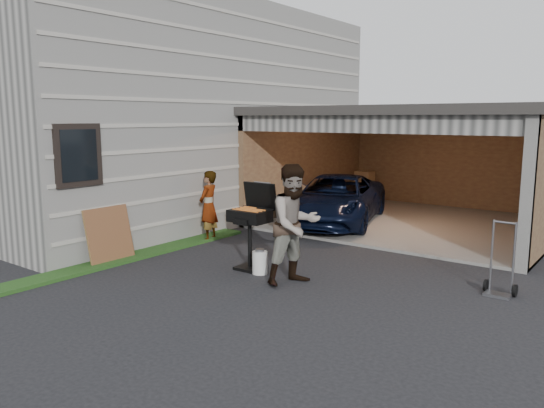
{
  "coord_description": "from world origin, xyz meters",
  "views": [
    {
      "loc": [
        5.8,
        -6.13,
        2.65
      ],
      "look_at": [
        0.26,
        1.19,
        1.15
      ],
      "focal_mm": 35.0,
      "sensor_mm": 36.0,
      "label": 1
    }
  ],
  "objects_px": {
    "man": "(295,225)",
    "propane_tank": "(260,263)",
    "plywood_panel": "(109,235)",
    "bbq_grill": "(251,219)",
    "minivan": "(336,202)",
    "hand_truck": "(500,281)",
    "woman": "(209,206)"
  },
  "relations": [
    {
      "from": "man",
      "to": "propane_tank",
      "type": "bearing_deg",
      "value": 103.98
    },
    {
      "from": "man",
      "to": "plywood_panel",
      "type": "bearing_deg",
      "value": 126.35
    },
    {
      "from": "bbq_grill",
      "to": "man",
      "type": "bearing_deg",
      "value": -11.7
    },
    {
      "from": "minivan",
      "to": "hand_truck",
      "type": "height_order",
      "value": "minivan"
    },
    {
      "from": "bbq_grill",
      "to": "plywood_panel",
      "type": "bearing_deg",
      "value": -152.21
    },
    {
      "from": "woman",
      "to": "plywood_panel",
      "type": "xyz_separation_m",
      "value": [
        -0.24,
        -2.38,
        -0.25
      ]
    },
    {
      "from": "bbq_grill",
      "to": "woman",
      "type": "bearing_deg",
      "value": 151.81
    },
    {
      "from": "woman",
      "to": "man",
      "type": "distance_m",
      "value": 3.49
    },
    {
      "from": "bbq_grill",
      "to": "hand_truck",
      "type": "height_order",
      "value": "bbq_grill"
    },
    {
      "from": "woman",
      "to": "plywood_panel",
      "type": "bearing_deg",
      "value": -20.73
    },
    {
      "from": "minivan",
      "to": "man",
      "type": "bearing_deg",
      "value": -84.65
    },
    {
      "from": "minivan",
      "to": "propane_tank",
      "type": "xyz_separation_m",
      "value": [
        1.12,
        -4.44,
        -0.39
      ]
    },
    {
      "from": "minivan",
      "to": "woman",
      "type": "height_order",
      "value": "woman"
    },
    {
      "from": "propane_tank",
      "to": "minivan",
      "type": "bearing_deg",
      "value": 104.1
    },
    {
      "from": "woman",
      "to": "hand_truck",
      "type": "distance_m",
      "value": 6.03
    },
    {
      "from": "propane_tank",
      "to": "hand_truck",
      "type": "relative_size",
      "value": 0.35
    },
    {
      "from": "man",
      "to": "plywood_panel",
      "type": "distance_m",
      "value": 3.62
    },
    {
      "from": "minivan",
      "to": "bbq_grill",
      "type": "relative_size",
      "value": 2.79
    },
    {
      "from": "hand_truck",
      "to": "bbq_grill",
      "type": "bearing_deg",
      "value": -161.91
    },
    {
      "from": "minivan",
      "to": "propane_tank",
      "type": "bearing_deg",
      "value": -93.3
    },
    {
      "from": "minivan",
      "to": "plywood_panel",
      "type": "distance_m",
      "value": 5.76
    },
    {
      "from": "man",
      "to": "propane_tank",
      "type": "xyz_separation_m",
      "value": [
        -0.78,
        0.08,
        -0.77
      ]
    },
    {
      "from": "propane_tank",
      "to": "woman",
      "type": "bearing_deg",
      "value": 152.18
    },
    {
      "from": "minivan",
      "to": "woman",
      "type": "bearing_deg",
      "value": -129.91
    },
    {
      "from": "woman",
      "to": "hand_truck",
      "type": "height_order",
      "value": "woman"
    },
    {
      "from": "propane_tank",
      "to": "man",
      "type": "bearing_deg",
      "value": -5.91
    },
    {
      "from": "propane_tank",
      "to": "hand_truck",
      "type": "height_order",
      "value": "hand_truck"
    },
    {
      "from": "woman",
      "to": "propane_tank",
      "type": "distance_m",
      "value": 2.8
    },
    {
      "from": "minivan",
      "to": "woman",
      "type": "relative_size",
      "value": 2.77
    },
    {
      "from": "woman",
      "to": "bbq_grill",
      "type": "height_order",
      "value": "woman"
    },
    {
      "from": "minivan",
      "to": "bbq_grill",
      "type": "height_order",
      "value": "bbq_grill"
    },
    {
      "from": "bbq_grill",
      "to": "propane_tank",
      "type": "distance_m",
      "value": 0.79
    }
  ]
}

